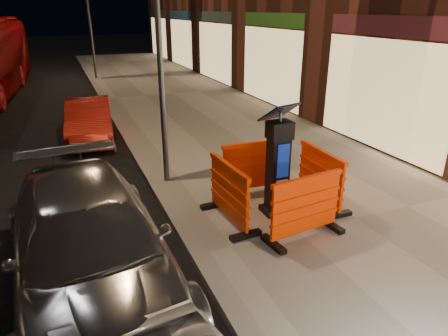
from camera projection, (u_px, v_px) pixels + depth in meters
name	position (u px, v px, depth m)	size (l,w,h in m)	color
ground_plane	(201.00, 262.00, 6.26)	(120.00, 120.00, 0.00)	black
sidewalk	(356.00, 222.00, 7.29)	(6.00, 60.00, 0.15)	gray
kerb	(201.00, 258.00, 6.24)	(0.30, 60.00, 0.15)	slate
parking_kiosk	(278.00, 163.00, 7.14)	(0.62, 0.62, 1.95)	black
barrier_front	(306.00, 207.00, 6.49)	(1.40, 0.58, 1.09)	#FF3400
barrier_back	(254.00, 167.00, 8.12)	(1.40, 0.58, 1.09)	#FF3400
barrier_kerbside	(229.00, 194.00, 6.97)	(1.40, 0.58, 1.09)	#FF3400
barrier_bldgside	(320.00, 177.00, 7.64)	(1.40, 0.58, 1.09)	#FF3400
car_silver	(96.00, 287.00, 5.70)	(2.02, 4.98, 1.44)	#A9A9AE
car_red	(92.00, 139.00, 12.15)	(1.25, 3.60, 1.19)	#A51D14
street_lamp_mid	(159.00, 39.00, 7.75)	(0.12, 0.12, 6.00)	#3F3F44
street_lamp_far	(89.00, 20.00, 20.63)	(0.12, 0.12, 6.00)	#3F3F44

